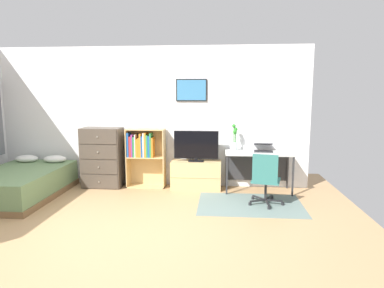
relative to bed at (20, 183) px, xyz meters
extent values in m
plane|color=tan|center=(2.11, -1.36, -0.25)|extent=(7.20, 7.20, 0.00)
cube|color=white|center=(2.11, 1.07, 1.10)|extent=(6.12, 0.06, 2.70)
cube|color=black|center=(2.92, 1.02, 1.62)|extent=(0.59, 0.02, 0.42)
cube|color=teal|center=(2.92, 1.01, 1.62)|extent=(0.55, 0.01, 0.38)
cube|color=slate|center=(3.99, -0.06, -0.24)|extent=(1.70, 1.20, 0.01)
cube|color=brown|center=(0.00, -0.02, -0.20)|extent=(1.32, 2.03, 0.10)
cube|color=#6B8C5B|center=(0.00, -0.02, 0.04)|extent=(1.28, 1.99, 0.38)
ellipsoid|color=white|center=(-0.29, 0.73, 0.29)|extent=(0.44, 0.29, 0.14)
ellipsoid|color=white|center=(0.28, 0.74, 0.29)|extent=(0.44, 0.29, 0.14)
cube|color=#4C4238|center=(1.21, 0.80, 0.33)|extent=(0.76, 0.42, 1.15)
cube|color=#493F35|center=(1.21, 0.58, -0.10)|extent=(0.72, 0.01, 0.27)
sphere|color=#A59E8C|center=(1.21, 0.56, -0.10)|extent=(0.03, 0.03, 0.03)
cube|color=#493F35|center=(1.21, 0.58, 0.19)|extent=(0.72, 0.01, 0.27)
sphere|color=#A59E8C|center=(1.21, 0.56, 0.19)|extent=(0.03, 0.03, 0.03)
cube|color=#493F35|center=(1.21, 0.58, 0.47)|extent=(0.72, 0.01, 0.27)
sphere|color=#A59E8C|center=(1.21, 0.56, 0.47)|extent=(0.03, 0.03, 0.03)
cube|color=#493F35|center=(1.21, 0.58, 0.76)|extent=(0.72, 0.01, 0.27)
sphere|color=#A59E8C|center=(1.21, 0.56, 0.76)|extent=(0.03, 0.03, 0.03)
cube|color=tan|center=(1.70, 0.86, 0.32)|extent=(0.02, 0.30, 1.14)
cube|color=tan|center=(2.41, 0.86, 0.32)|extent=(0.02, 0.30, 1.14)
cube|color=tan|center=(2.06, 0.86, -0.24)|extent=(0.74, 0.30, 0.02)
cube|color=tan|center=(2.06, 0.86, 0.34)|extent=(0.70, 0.30, 0.02)
cube|color=tan|center=(2.06, 0.86, 0.88)|extent=(0.70, 0.30, 0.02)
cube|color=tan|center=(2.06, 1.00, 0.32)|extent=(0.74, 0.01, 1.14)
cube|color=#1E519E|center=(1.73, 0.83, 0.58)|extent=(0.04, 0.22, 0.46)
cube|color=red|center=(1.78, 0.81, 0.55)|extent=(0.04, 0.19, 0.39)
cube|color=#8C388C|center=(1.81, 0.80, 0.57)|extent=(0.02, 0.17, 0.43)
cube|color=#2D8C4C|center=(1.84, 0.80, 0.55)|extent=(0.03, 0.17, 0.39)
cube|color=white|center=(1.87, 0.80, 0.57)|extent=(0.02, 0.17, 0.43)
cube|color=orange|center=(1.91, 0.82, 0.53)|extent=(0.04, 0.21, 0.35)
cube|color=orange|center=(1.94, 0.83, 0.54)|extent=(0.03, 0.22, 0.37)
cube|color=orange|center=(1.97, 0.83, 0.58)|extent=(0.03, 0.24, 0.45)
cube|color=#1E519E|center=(2.00, 0.82, 0.55)|extent=(0.02, 0.21, 0.40)
cube|color=white|center=(2.04, 0.80, 0.59)|extent=(0.03, 0.17, 0.46)
cube|color=orange|center=(2.07, 0.83, 0.59)|extent=(0.03, 0.24, 0.47)
cube|color=#2D8C4C|center=(2.10, 0.80, 0.57)|extent=(0.03, 0.17, 0.42)
cube|color=#1E519E|center=(2.14, 0.81, 0.56)|extent=(0.03, 0.20, 0.41)
cube|color=#2D8C4C|center=(2.17, 0.82, 0.58)|extent=(0.03, 0.21, 0.46)
cube|color=orange|center=(2.20, 0.82, 0.54)|extent=(0.03, 0.21, 0.37)
cube|color=tan|center=(3.03, 0.81, 0.02)|extent=(0.94, 0.40, 0.53)
cube|color=tan|center=(3.03, 0.60, 0.02)|extent=(0.94, 0.01, 0.02)
cube|color=black|center=(3.03, 0.79, 0.30)|extent=(0.28, 0.16, 0.02)
cube|color=black|center=(3.03, 0.79, 0.33)|extent=(0.06, 0.04, 0.05)
cube|color=black|center=(3.03, 0.79, 0.60)|extent=(0.83, 0.02, 0.53)
cube|color=black|center=(3.03, 0.77, 0.60)|extent=(0.80, 0.01, 0.50)
cube|color=silver|center=(4.19, 0.72, 0.48)|extent=(1.22, 0.57, 0.03)
cube|color=#2D2D30|center=(3.61, 0.47, 0.11)|extent=(0.03, 0.03, 0.71)
cube|color=#2D2D30|center=(4.77, 0.47, 0.11)|extent=(0.03, 0.03, 0.71)
cube|color=#2D2D30|center=(3.61, 0.98, 0.11)|extent=(0.03, 0.03, 0.71)
cube|color=#2D2D30|center=(4.77, 0.98, 0.11)|extent=(0.03, 0.03, 0.71)
cube|color=#2D2D30|center=(4.19, 1.00, 0.14)|extent=(1.16, 0.02, 0.50)
cylinder|color=#232326|center=(4.52, -0.06, -0.22)|extent=(0.05, 0.05, 0.05)
cube|color=#232326|center=(4.38, -0.03, -0.18)|extent=(0.28, 0.09, 0.02)
cylinder|color=#232326|center=(4.39, 0.24, -0.22)|extent=(0.05, 0.05, 0.05)
cube|color=#232326|center=(4.31, 0.12, -0.18)|extent=(0.17, 0.26, 0.02)
cylinder|color=#232326|center=(4.06, 0.21, -0.22)|extent=(0.05, 0.05, 0.05)
cube|color=#232326|center=(4.15, 0.11, -0.18)|extent=(0.21, 0.23, 0.02)
cylinder|color=#232326|center=(3.98, -0.11, -0.22)|extent=(0.05, 0.05, 0.05)
cube|color=#232326|center=(4.11, -0.05, -0.18)|extent=(0.27, 0.14, 0.02)
cylinder|color=#232326|center=(4.27, -0.28, -0.22)|extent=(0.05, 0.05, 0.05)
cube|color=#232326|center=(4.25, -0.14, -0.18)|extent=(0.05, 0.28, 0.02)
cylinder|color=#232326|center=(4.24, 0.00, -0.02)|extent=(0.04, 0.04, 0.30)
cube|color=#2D6B66|center=(4.24, 0.00, 0.15)|extent=(0.53, 0.53, 0.03)
cube|color=#2D6B66|center=(4.20, -0.19, 0.39)|extent=(0.39, 0.12, 0.45)
cube|color=#333338|center=(4.28, 0.78, 0.50)|extent=(0.36, 0.26, 0.01)
cube|color=black|center=(4.28, 0.78, 0.51)|extent=(0.34, 0.23, 0.00)
cube|color=#333338|center=(4.29, 0.93, 0.61)|extent=(0.36, 0.24, 0.07)
cube|color=black|center=(4.29, 0.92, 0.62)|extent=(0.34, 0.22, 0.06)
ellipsoid|color=silver|center=(4.53, 0.74, 0.51)|extent=(0.06, 0.10, 0.03)
cylinder|color=silver|center=(3.76, 0.87, 0.57)|extent=(0.09, 0.09, 0.16)
cylinder|color=#3D8438|center=(3.77, 0.87, 0.72)|extent=(0.01, 0.01, 0.35)
sphere|color=#308B2C|center=(3.77, 0.87, 0.90)|extent=(0.07, 0.07, 0.07)
cylinder|color=#3D8438|center=(3.76, 0.88, 0.69)|extent=(0.01, 0.01, 0.29)
sphere|color=#308B2C|center=(3.76, 0.88, 0.83)|extent=(0.07, 0.07, 0.07)
cylinder|color=#3D8438|center=(3.74, 0.86, 0.75)|extent=(0.01, 0.01, 0.42)
sphere|color=#308B2C|center=(3.74, 0.86, 0.96)|extent=(0.07, 0.07, 0.07)
cylinder|color=#3D8438|center=(3.76, 0.84, 0.70)|extent=(0.01, 0.01, 0.32)
sphere|color=#308B2C|center=(3.76, 0.84, 0.86)|extent=(0.07, 0.07, 0.07)
cylinder|color=silver|center=(3.85, 0.65, 0.50)|extent=(0.06, 0.06, 0.01)
cylinder|color=silver|center=(3.85, 0.65, 0.55)|extent=(0.01, 0.01, 0.10)
cone|color=silver|center=(3.85, 0.65, 0.64)|extent=(0.07, 0.07, 0.07)
camera|label=1|loc=(3.51, -5.49, 1.57)|focal=31.77mm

